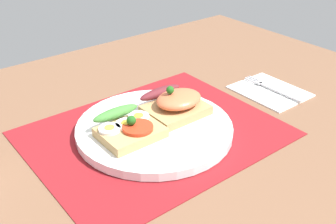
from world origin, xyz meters
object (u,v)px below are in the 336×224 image
Objects in this scene: plate at (154,129)px; sandwich_salmon at (175,103)px; napkin at (270,91)px; fork at (271,88)px; sandwich_egg_tomato at (128,127)px.

sandwich_salmon is at bearing 11.47° from plate.
sandwich_salmon is at bearing 172.67° from napkin.
napkin is 0.69cm from fork.
sandwich_egg_tomato is at bearing -175.40° from sandwich_salmon.
sandwich_egg_tomato is 34.50cm from fork.
fork is (23.60, -2.78, -3.03)cm from sandwich_salmon.
sandwich_egg_tomato is at bearing 177.15° from plate.
sandwich_egg_tomato reaches higher than plate.
plate reaches higher than napkin.
sandwich_salmon is 0.74× the size of fork.
sandwich_egg_tomato is 0.93× the size of sandwich_salmon.
sandwich_salmon is at bearing 173.27° from fork.
sandwich_egg_tomato is 10.82cm from sandwich_salmon.
fork reaches higher than napkin.
napkin is at bearing -7.33° from sandwich_salmon.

